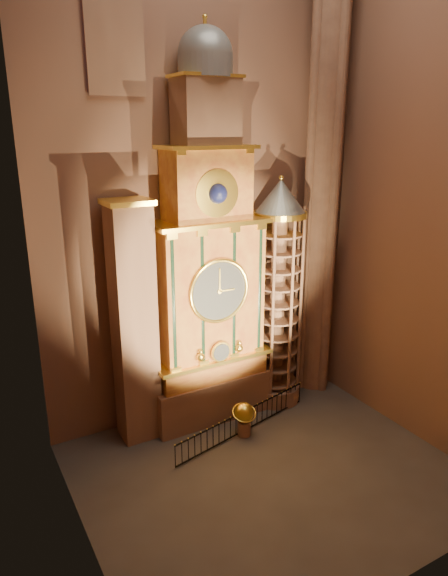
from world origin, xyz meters
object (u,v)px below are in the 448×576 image
astronomical_clock (208,277)px  iron_railing (244,421)px  portrait_tower (134,324)px  celestial_globe (244,416)px  stair_turret (277,297)px

astronomical_clock → iron_railing: astronomical_clock is taller
portrait_tower → iron_railing: size_ratio=1.39×
astronomical_clock → celestial_globe: (0.50, -2.28, -5.76)m
portrait_tower → iron_railing: 6.46m
celestial_globe → iron_railing: 0.41m
portrait_tower → celestial_globe: 6.20m
astronomical_clock → portrait_tower: bearing=179.7°
astronomical_clock → portrait_tower: 3.73m
portrait_tower → celestial_globe: size_ratio=6.69×
celestial_globe → iron_railing: bearing=58.0°
portrait_tower → iron_railing: bearing=-28.1°
stair_turret → celestial_globe: bearing=-146.1°
astronomical_clock → stair_turret: astronomical_clock is taller
stair_turret → iron_railing: 5.84m
astronomical_clock → iron_railing: 6.51m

